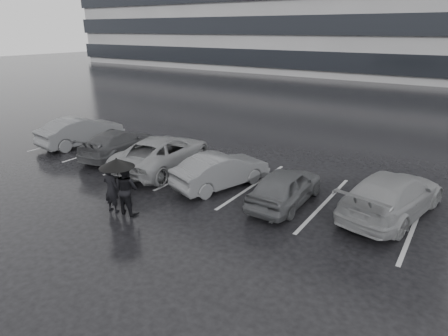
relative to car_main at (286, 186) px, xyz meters
name	(u,v)px	position (x,y,z in m)	size (l,w,h in m)	color
ground	(201,206)	(-2.26, -1.74, -0.63)	(160.00, 160.00, 0.00)	black
car_main	(286,186)	(0.00, 0.00, 0.00)	(1.48, 3.67, 1.25)	black
car_west_a	(221,170)	(-2.66, 0.04, 0.01)	(1.34, 3.85, 1.27)	#323235
car_west_b	(163,152)	(-5.79, 0.29, 0.07)	(2.30, 5.00, 1.39)	#545457
car_west_c	(119,143)	(-8.63, 0.35, -0.01)	(1.71, 4.21, 1.22)	black
car_west_d	(81,131)	(-11.67, 0.54, 0.08)	(1.49, 4.27, 1.41)	#323235
car_east	(392,194)	(3.14, 1.15, 0.07)	(1.94, 4.76, 1.38)	#545457
pedestrian_left	(111,189)	(-4.40, -3.66, 0.17)	(0.58, 0.38, 1.58)	black
pedestrian_right	(126,189)	(-3.90, -3.47, 0.21)	(0.82, 0.64, 1.68)	black
umbrella	(117,163)	(-4.12, -3.57, 1.08)	(1.10, 1.10, 1.87)	black
stall_stripes	(223,178)	(-3.06, 0.76, -0.62)	(19.72, 5.00, 0.00)	#9E9EA0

